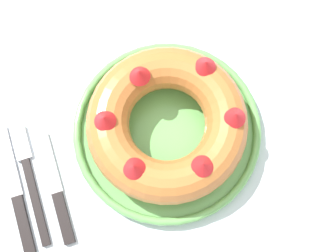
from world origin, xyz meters
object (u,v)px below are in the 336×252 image
at_px(serving_knife, 18,199).
at_px(serving_dish, 168,133).
at_px(bundt_cake, 168,126).
at_px(fork, 29,176).
at_px(cake_knife, 58,195).

bearing_deg(serving_knife, serving_dish, 10.51).
height_order(bundt_cake, fork, bundt_cake).
height_order(serving_knife, cake_knife, same).
xyz_separation_m(fork, serving_knife, (-0.03, -0.03, -0.00)).
distance_m(serving_dish, fork, 0.22).
height_order(serving_dish, serving_knife, serving_dish).
xyz_separation_m(bundt_cake, cake_knife, (-0.19, -0.04, -0.05)).
relative_size(serving_knife, cake_knife, 1.18).
xyz_separation_m(fork, cake_knife, (0.03, -0.04, -0.00)).
height_order(bundt_cake, serving_knife, bundt_cake).
bearing_deg(serving_dish, fork, 178.80).
bearing_deg(serving_dish, cake_knife, -168.72).
bearing_deg(fork, cake_knife, -45.97).
distance_m(serving_knife, cake_knife, 0.06).
xyz_separation_m(bundt_cake, fork, (-0.22, 0.00, -0.05)).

